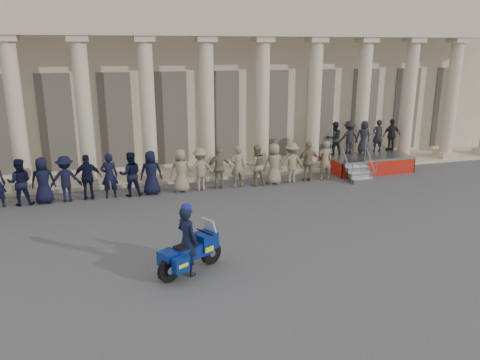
# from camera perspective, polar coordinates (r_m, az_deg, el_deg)

# --- Properties ---
(ground) EXTENTS (90.00, 90.00, 0.00)m
(ground) POSITION_cam_1_polar(r_m,az_deg,el_deg) (14.09, -1.94, -8.60)
(ground) COLOR #414143
(ground) RESTS_ON ground
(building) EXTENTS (40.00, 12.50, 9.00)m
(building) POSITION_cam_1_polar(r_m,az_deg,el_deg) (27.39, -9.95, 12.89)
(building) COLOR tan
(building) RESTS_ON ground
(officer_rank) EXTENTS (18.33, 0.69, 1.82)m
(officer_rank) POSITION_cam_1_polar(r_m,az_deg,el_deg) (19.33, -13.98, 0.63)
(officer_rank) COLOR black
(officer_rank) RESTS_ON ground
(reviewing_stand) EXTENTS (4.06, 3.83, 2.39)m
(reviewing_stand) POSITION_cam_1_polar(r_m,az_deg,el_deg) (23.78, 14.52, 4.31)
(reviewing_stand) COLOR gray
(reviewing_stand) RESTS_ON ground
(motorcycle) EXTENTS (1.90, 1.38, 1.35)m
(motorcycle) POSITION_cam_1_polar(r_m,az_deg,el_deg) (12.66, -5.98, -8.70)
(motorcycle) COLOR black
(motorcycle) RESTS_ON ground
(rider) EXTENTS (0.74, 0.83, 1.99)m
(rider) POSITION_cam_1_polar(r_m,az_deg,el_deg) (12.43, -6.44, -7.20)
(rider) COLOR black
(rider) RESTS_ON ground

